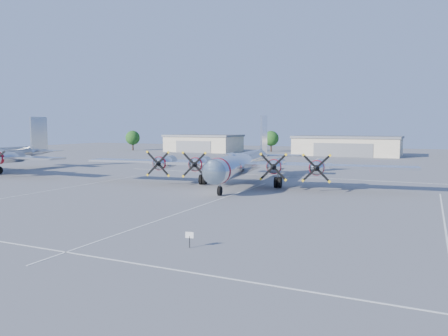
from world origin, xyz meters
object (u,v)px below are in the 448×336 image
at_px(tree_west, 271,138).
at_px(main_bomber_b29, 243,184).
at_px(tree_far_west, 133,138).
at_px(info_placard, 190,237).
at_px(hangar_center, 347,146).
at_px(hangar_west, 204,143).

bearing_deg(tree_west, main_bomber_b29, -73.67).
relative_size(tree_far_west, info_placard, 6.23).
bearing_deg(hangar_center, tree_west, 162.18).
xyz_separation_m(tree_west, main_bomber_b29, (22.55, -77.00, -4.22)).
distance_m(hangar_center, tree_far_west, 70.13).
xyz_separation_m(tree_far_west, tree_west, (45.00, 12.00, 0.00)).
height_order(hangar_center, tree_west, tree_west).
relative_size(tree_far_west, tree_west, 1.00).
height_order(hangar_west, tree_far_west, tree_far_west).
xyz_separation_m(main_bomber_b29, info_placard, (9.05, -30.79, 0.75)).
distance_m(hangar_west, info_placard, 112.32).
bearing_deg(info_placard, tree_west, 93.82).
xyz_separation_m(tree_west, info_placard, (31.60, -107.79, -3.47)).
relative_size(hangar_center, info_placard, 26.83).
bearing_deg(info_placard, hangar_center, 81.26).
height_order(hangar_west, info_placard, hangar_west).
xyz_separation_m(hangar_center, info_placard, (6.60, -99.75, -1.96)).
distance_m(tree_west, info_placard, 112.38).
bearing_deg(tree_far_west, info_placard, -51.35).
xyz_separation_m(hangar_center, main_bomber_b29, (-2.45, -68.96, -2.71)).
bearing_deg(hangar_center, hangar_west, 180.00).
xyz_separation_m(hangar_west, hangar_center, (45.00, -0.00, -0.00)).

